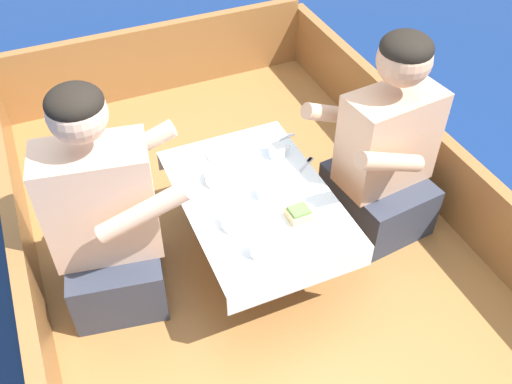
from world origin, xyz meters
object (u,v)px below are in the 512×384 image
at_px(coffee_cup_port, 277,151).
at_px(coffee_cup_center, 267,191).
at_px(sandwich, 299,214).
at_px(coffee_cup_starboard, 260,249).
at_px(person_starboard, 384,155).
at_px(person_port, 106,221).

relative_size(coffee_cup_port, coffee_cup_center, 1.01).
distance_m(sandwich, coffee_cup_starboard, 0.24).
relative_size(sandwich, coffee_cup_starboard, 1.00).
xyz_separation_m(coffee_cup_port, coffee_cup_starboard, (-0.30, -0.49, -0.00)).
relative_size(person_starboard, coffee_cup_center, 9.86).
bearing_deg(coffee_cup_port, person_port, -170.00).
relative_size(person_starboard, coffee_cup_starboard, 10.33).
bearing_deg(person_port, person_starboard, 6.38).
bearing_deg(person_starboard, coffee_cup_starboard, 14.71).
distance_m(person_port, coffee_cup_starboard, 0.60).
xyz_separation_m(person_starboard, coffee_cup_center, (-0.56, 0.00, -0.01)).
bearing_deg(person_port, coffee_cup_port, 20.16).
height_order(person_starboard, sandwich, person_starboard).
bearing_deg(person_port, coffee_cup_starboard, -25.88).
bearing_deg(person_starboard, person_port, -10.10).
xyz_separation_m(person_port, coffee_cup_center, (0.63, -0.08, -0.02)).
height_order(person_port, sandwich, person_port).
distance_m(person_starboard, sandwich, 0.52).
distance_m(person_port, sandwich, 0.74).
xyz_separation_m(sandwich, coffee_cup_starboard, (-0.21, -0.10, -0.00)).
relative_size(person_port, person_starboard, 1.03).
xyz_separation_m(sandwich, coffee_cup_port, (0.09, 0.39, -0.00)).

